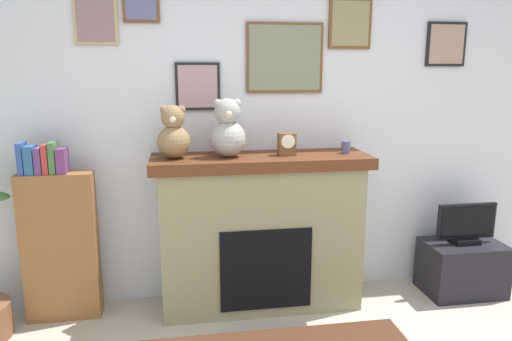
# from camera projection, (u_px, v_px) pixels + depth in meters

# --- Properties ---
(back_wall) EXTENTS (5.20, 0.15, 2.60)m
(back_wall) POSITION_uv_depth(u_px,v_px,m) (272.00, 127.00, 3.57)
(back_wall) COLOR silver
(back_wall) RESTS_ON ground_plane
(fireplace) EXTENTS (1.55, 0.52, 1.14)m
(fireplace) POSITION_uv_depth(u_px,v_px,m) (261.00, 231.00, 3.42)
(fireplace) COLOR gray
(fireplace) RESTS_ON ground_plane
(bookshelf) EXTENTS (0.50, 0.16, 1.27)m
(bookshelf) POSITION_uv_depth(u_px,v_px,m) (59.00, 241.00, 3.23)
(bookshelf) COLOR brown
(bookshelf) RESTS_ON ground_plane
(tv_stand) EXTENTS (0.60, 0.40, 0.41)m
(tv_stand) POSITION_uv_depth(u_px,v_px,m) (462.00, 268.00, 3.68)
(tv_stand) COLOR black
(tv_stand) RESTS_ON ground_plane
(television) EXTENTS (0.47, 0.14, 0.32)m
(television) POSITION_uv_depth(u_px,v_px,m) (466.00, 225.00, 3.61)
(television) COLOR black
(television) RESTS_ON tv_stand
(candle_jar) EXTENTS (0.06, 0.06, 0.09)m
(candle_jar) POSITION_uv_depth(u_px,v_px,m) (346.00, 147.00, 3.38)
(candle_jar) COLOR #4C517A
(candle_jar) RESTS_ON fireplace
(mantel_clock) EXTENTS (0.12, 0.09, 0.16)m
(mantel_clock) POSITION_uv_depth(u_px,v_px,m) (287.00, 144.00, 3.30)
(mantel_clock) COLOR brown
(mantel_clock) RESTS_ON fireplace
(teddy_bear_tan) EXTENTS (0.23, 0.23, 0.36)m
(teddy_bear_tan) POSITION_uv_depth(u_px,v_px,m) (174.00, 135.00, 3.16)
(teddy_bear_tan) COLOR olive
(teddy_bear_tan) RESTS_ON fireplace
(teddy_bear_cream) EXTENTS (0.25, 0.25, 0.41)m
(teddy_bear_cream) POSITION_uv_depth(u_px,v_px,m) (228.00, 131.00, 3.21)
(teddy_bear_cream) COLOR #989790
(teddy_bear_cream) RESTS_ON fireplace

